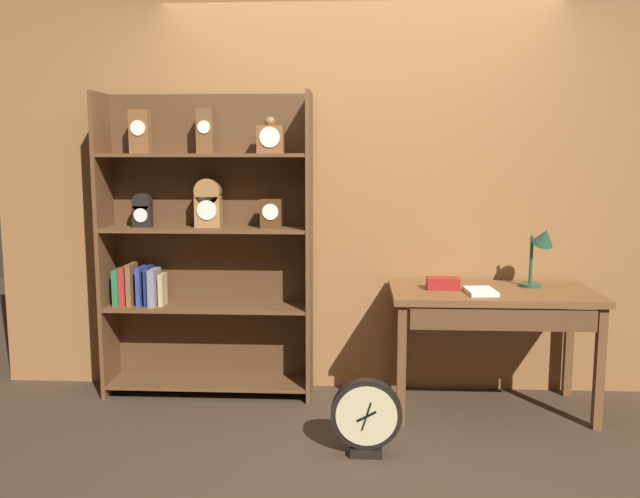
# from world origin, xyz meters

# --- Properties ---
(ground_plane) EXTENTS (10.00, 10.00, 0.00)m
(ground_plane) POSITION_xyz_m (0.00, 0.00, 0.00)
(ground_plane) COLOR #3D2D21
(back_wood_panel) EXTENTS (4.80, 0.05, 2.60)m
(back_wood_panel) POSITION_xyz_m (0.00, 1.20, 1.30)
(back_wood_panel) COLOR brown
(back_wood_panel) RESTS_ON ground
(bookshelf) EXTENTS (1.33, 0.31, 1.93)m
(bookshelf) POSITION_xyz_m (-0.99, 1.03, 0.97)
(bookshelf) COLOR brown
(bookshelf) RESTS_ON ground
(workbench) EXTENTS (1.21, 0.64, 0.75)m
(workbench) POSITION_xyz_m (0.80, 0.79, 0.65)
(workbench) COLOR brown
(workbench) RESTS_ON ground
(desk_lamp) EXTENTS (0.20, 0.20, 0.38)m
(desk_lamp) POSITION_xyz_m (1.10, 0.89, 1.00)
(desk_lamp) COLOR #1E472D
(desk_lamp) RESTS_ON workbench
(toolbox_small) EXTENTS (0.19, 0.10, 0.07)m
(toolbox_small) POSITION_xyz_m (0.51, 0.82, 0.78)
(toolbox_small) COLOR maroon
(toolbox_small) RESTS_ON workbench
(open_repair_manual) EXTENTS (0.18, 0.23, 0.02)m
(open_repair_manual) POSITION_xyz_m (0.71, 0.70, 0.76)
(open_repair_manual) COLOR silver
(open_repair_manual) RESTS_ON workbench
(round_clock_large) EXTENTS (0.37, 0.11, 0.41)m
(round_clock_large) POSITION_xyz_m (0.04, 0.14, 0.21)
(round_clock_large) COLOR black
(round_clock_large) RESTS_ON ground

